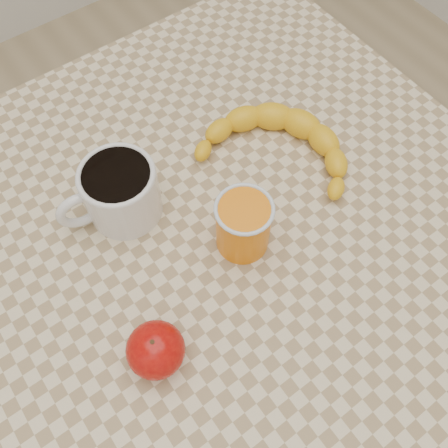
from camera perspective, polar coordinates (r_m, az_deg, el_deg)
ground at (r=1.36m, az=-0.00°, el=-16.08°), size 3.00×3.00×0.00m
table at (r=0.73m, az=-0.00°, el=-4.06°), size 0.80×0.80×0.75m
coffee_mug at (r=0.65m, az=-11.94°, el=3.69°), size 0.14×0.11×0.08m
orange_juice_glass at (r=0.61m, az=2.22°, el=-0.10°), size 0.07×0.07×0.08m
apple at (r=0.57m, az=-7.82°, el=-14.05°), size 0.08×0.08×0.06m
banana at (r=0.71m, az=6.48°, el=8.71°), size 0.37×0.39×0.04m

